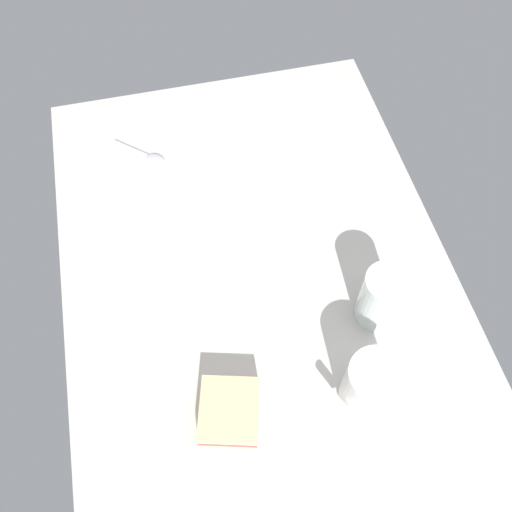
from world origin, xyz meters
TOP-DOWN VIEW (x-y plane):
  - tabletop at (0.00, 0.00)cm, footprint 90.00×64.00cm
  - coffee_mug_black at (-25.21, -10.60)cm, footprint 8.01×10.29cm
  - sandwich_main at (-23.59, 9.33)cm, footprint 10.92×10.28cm
  - glass_of_milk at (-12.80, -16.52)cm, footprint 6.86×6.86cm
  - spoon at (27.78, 14.70)cm, footprint 8.62×9.53cm

SIDE VIEW (x-z plane):
  - tabletop at x=0.00cm, z-range 0.00..2.00cm
  - spoon at x=27.78cm, z-range 1.98..2.78cm
  - sandwich_main at x=-23.59cm, z-range 2.00..6.40cm
  - glass_of_milk at x=-12.80cm, z-range 1.25..12.08cm
  - coffee_mug_black at x=-25.21cm, z-range 2.14..12.38cm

